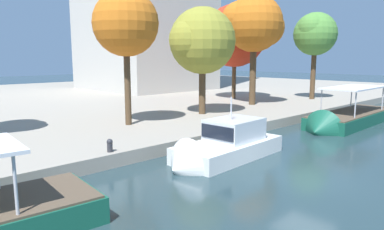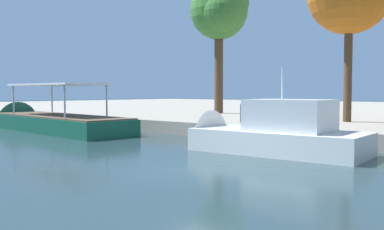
{
  "view_description": "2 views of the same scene",
  "coord_description": "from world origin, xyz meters",
  "px_view_note": "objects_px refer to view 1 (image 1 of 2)",
  "views": [
    {
      "loc": [
        -14.78,
        -7.78,
        5.51
      ],
      "look_at": [
        -0.48,
        7.15,
        2.19
      ],
      "focal_mm": 33.14,
      "sensor_mm": 36.0,
      "label": 1
    },
    {
      "loc": [
        8.59,
        -10.5,
        2.45
      ],
      "look_at": [
        -7.62,
        8.51,
        1.09
      ],
      "focal_mm": 40.77,
      "sensor_mm": 36.0,
      "label": 2
    }
  ],
  "objects_px": {
    "motor_yacht_1": "(221,150)",
    "tour_boat_2": "(347,121)",
    "mooring_bollard_0": "(110,145)",
    "tree_2": "(201,41)",
    "tree_0": "(233,34)",
    "tree_5": "(315,33)",
    "tree_4": "(254,24)",
    "tree_1": "(124,23)"
  },
  "relations": [
    {
      "from": "motor_yacht_1",
      "to": "tour_boat_2",
      "type": "height_order",
      "value": "motor_yacht_1"
    },
    {
      "from": "mooring_bollard_0",
      "to": "tree_2",
      "type": "distance_m",
      "value": 14.78
    },
    {
      "from": "tree_0",
      "to": "tree_5",
      "type": "height_order",
      "value": "tree_0"
    },
    {
      "from": "tree_5",
      "to": "tree_4",
      "type": "bearing_deg",
      "value": 168.11
    },
    {
      "from": "motor_yacht_1",
      "to": "tree_1",
      "type": "bearing_deg",
      "value": -92.52
    },
    {
      "from": "tree_5",
      "to": "motor_yacht_1",
      "type": "bearing_deg",
      "value": -162.64
    },
    {
      "from": "motor_yacht_1",
      "to": "tree_1",
      "type": "height_order",
      "value": "tree_1"
    },
    {
      "from": "mooring_bollard_0",
      "to": "tree_0",
      "type": "height_order",
      "value": "tree_0"
    },
    {
      "from": "motor_yacht_1",
      "to": "mooring_bollard_0",
      "type": "height_order",
      "value": "motor_yacht_1"
    },
    {
      "from": "tree_5",
      "to": "tree_2",
      "type": "bearing_deg",
      "value": 176.28
    },
    {
      "from": "tour_boat_2",
      "to": "tree_0",
      "type": "relative_size",
      "value": 1.13
    },
    {
      "from": "tree_4",
      "to": "tour_boat_2",
      "type": "bearing_deg",
      "value": -93.71
    },
    {
      "from": "tree_0",
      "to": "tree_1",
      "type": "relative_size",
      "value": 1.16
    },
    {
      "from": "motor_yacht_1",
      "to": "tree_2",
      "type": "xyz_separation_m",
      "value": [
        7.38,
        8.89,
        6.4
      ]
    },
    {
      "from": "mooring_bollard_0",
      "to": "tree_5",
      "type": "xyz_separation_m",
      "value": [
        29.77,
        4.53,
        7.21
      ]
    },
    {
      "from": "tree_2",
      "to": "tree_1",
      "type": "bearing_deg",
      "value": 179.09
    },
    {
      "from": "tree_4",
      "to": "tree_5",
      "type": "relative_size",
      "value": 1.11
    },
    {
      "from": "motor_yacht_1",
      "to": "tour_boat_2",
      "type": "bearing_deg",
      "value": 174.82
    },
    {
      "from": "tree_1",
      "to": "tree_2",
      "type": "distance_m",
      "value": 7.55
    },
    {
      "from": "mooring_bollard_0",
      "to": "tree_1",
      "type": "relative_size",
      "value": 0.07
    },
    {
      "from": "tree_2",
      "to": "tree_5",
      "type": "relative_size",
      "value": 0.9
    },
    {
      "from": "mooring_bollard_0",
      "to": "tree_4",
      "type": "bearing_deg",
      "value": 17.33
    },
    {
      "from": "tree_1",
      "to": "mooring_bollard_0",
      "type": "bearing_deg",
      "value": -129.99
    },
    {
      "from": "tour_boat_2",
      "to": "tree_4",
      "type": "bearing_deg",
      "value": -94.68
    },
    {
      "from": "tree_1",
      "to": "tree_4",
      "type": "bearing_deg",
      "value": 2.41
    },
    {
      "from": "tree_0",
      "to": "tree_1",
      "type": "height_order",
      "value": "tree_0"
    },
    {
      "from": "tree_1",
      "to": "tree_2",
      "type": "height_order",
      "value": "tree_1"
    },
    {
      "from": "mooring_bollard_0",
      "to": "tour_boat_2",
      "type": "bearing_deg",
      "value": -10.61
    },
    {
      "from": "motor_yacht_1",
      "to": "tree_1",
      "type": "relative_size",
      "value": 0.84
    },
    {
      "from": "mooring_bollard_0",
      "to": "tree_1",
      "type": "distance_m",
      "value": 10.17
    },
    {
      "from": "tree_0",
      "to": "tour_boat_2",
      "type": "bearing_deg",
      "value": -103.38
    },
    {
      "from": "motor_yacht_1",
      "to": "tree_0",
      "type": "bearing_deg",
      "value": -144.75
    },
    {
      "from": "mooring_bollard_0",
      "to": "tree_0",
      "type": "distance_m",
      "value": 27.31
    },
    {
      "from": "tree_1",
      "to": "tree_4",
      "type": "distance_m",
      "value": 15.85
    },
    {
      "from": "tree_1",
      "to": "tree_5",
      "type": "height_order",
      "value": "tree_5"
    },
    {
      "from": "tour_boat_2",
      "to": "tree_1",
      "type": "relative_size",
      "value": 1.31
    },
    {
      "from": "tree_4",
      "to": "tree_1",
      "type": "bearing_deg",
      "value": -177.59
    },
    {
      "from": "tour_boat_2",
      "to": "tree_5",
      "type": "xyz_separation_m",
      "value": [
        9.78,
        8.27,
        7.94
      ]
    },
    {
      "from": "tree_4",
      "to": "tree_5",
      "type": "distance_m",
      "value": 9.34
    },
    {
      "from": "tree_1",
      "to": "tour_boat_2",
      "type": "bearing_deg",
      "value": -32.16
    },
    {
      "from": "tree_0",
      "to": "tree_4",
      "type": "distance_m",
      "value": 6.02
    },
    {
      "from": "tour_boat_2",
      "to": "tree_2",
      "type": "distance_m",
      "value": 13.79
    }
  ]
}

